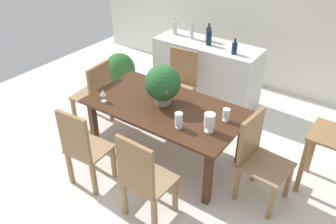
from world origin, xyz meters
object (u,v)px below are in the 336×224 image
kitchen_counter (206,71)px  chair_foot_end (258,155)px  crystal_vase_right (226,114)px  chair_near_right (142,177)px  wine_bottle_amber (209,34)px  chair_head_end (96,92)px  wine_glass (103,93)px  crystal_vase_left (179,119)px  wine_bottle_dark (175,27)px  wine_bottle_clear (192,31)px  dining_table (165,112)px  potted_plant_floor (120,71)px  wine_bottle_tall (234,48)px  chair_near_left (82,147)px  chair_far_left (180,80)px  crystal_vase_center_near (209,121)px  flower_centerpiece (163,84)px  wine_bottle_green (209,38)px

kitchen_counter → chair_foot_end: bearing=-45.9°
crystal_vase_right → chair_near_right: bearing=-105.7°
wine_bottle_amber → chair_foot_end: bearing=-46.8°
chair_head_end → kitchen_counter: (0.84, 1.57, -0.07)m
wine_glass → crystal_vase_left: bearing=3.1°
chair_foot_end → wine_bottle_dark: (-2.16, 1.63, 0.48)m
wine_bottle_clear → wine_bottle_amber: wine_bottle_clear is taller
dining_table → kitchen_counter: 1.62m
kitchen_counter → potted_plant_floor: (-1.27, -0.61, -0.11)m
chair_near_right → kitchen_counter: bearing=-71.9°
wine_bottle_dark → wine_bottle_tall: wine_bottle_dark is taller
wine_bottle_tall → chair_near_left: bearing=-103.2°
chair_far_left → wine_bottle_tall: 0.89m
crystal_vase_center_near → crystal_vase_left: bearing=-155.9°
chair_foot_end → crystal_vase_center_near: 0.61m
chair_far_left → chair_head_end: chair_far_left is taller
chair_head_end → chair_foot_end: chair_foot_end is taller
chair_near_right → crystal_vase_center_near: 0.89m
chair_near_left → potted_plant_floor: chair_near_left is taller
crystal_vase_right → wine_bottle_dark: 2.29m
chair_head_end → flower_centerpiece: 1.21m
chair_near_right → crystal_vase_left: bearing=-85.3°
chair_near_left → wine_bottle_amber: 2.67m
dining_table → wine_bottle_tall: bearing=84.0°
chair_far_left → crystal_vase_center_near: (1.09, -1.10, 0.32)m
crystal_vase_right → wine_bottle_tall: wine_bottle_tall is taller
wine_glass → kitchen_counter: kitchen_counter is taller
chair_far_left → crystal_vase_left: size_ratio=5.37×
crystal_vase_left → crystal_vase_center_near: crystal_vase_center_near is taller
crystal_vase_right → wine_bottle_amber: wine_bottle_amber is taller
chair_near_left → crystal_vase_center_near: bearing=-147.6°
potted_plant_floor → chair_head_end: bearing=-65.8°
wine_bottle_tall → potted_plant_floor: bearing=-164.8°
chair_near_left → wine_bottle_dark: bearing=-81.5°
wine_bottle_amber → wine_bottle_tall: (0.55, -0.24, -0.02)m
kitchen_counter → wine_bottle_amber: (-0.05, 0.10, 0.57)m
flower_centerpiece → crystal_vase_right: bearing=6.4°
crystal_vase_right → wine_bottle_dark: size_ratio=0.55×
wine_bottle_amber → wine_bottle_dark: 0.59m
wine_bottle_dark → wine_bottle_amber: bearing=4.2°
crystal_vase_left → wine_bottle_dark: wine_bottle_dark is taller
chair_near_right → chair_foot_end: 1.22m
flower_centerpiece → kitchen_counter: flower_centerpiece is taller
wine_bottle_dark → chair_head_end: bearing=-96.8°
crystal_vase_center_near → crystal_vase_right: 0.29m
crystal_vase_left → potted_plant_floor: size_ratio=0.28×
dining_table → crystal_vase_right: size_ratio=12.52×
wine_glass → potted_plant_floor: size_ratio=0.24×
chair_near_right → chair_far_left: bearing=-64.9°
wine_bottle_green → potted_plant_floor: bearing=-156.2°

